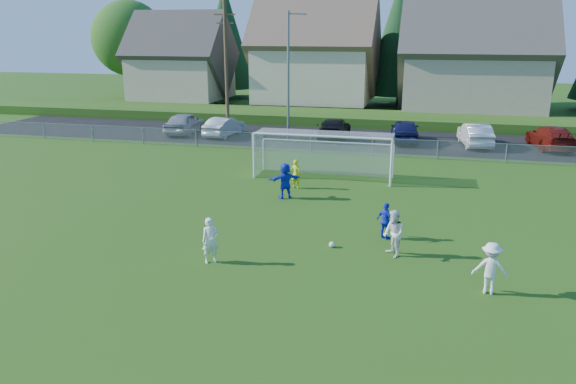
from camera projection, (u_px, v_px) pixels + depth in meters
name	position (u px, v px, depth m)	size (l,w,h in m)	color
ground	(218.00, 317.00, 15.64)	(160.00, 160.00, 0.00)	#193D0C
asphalt_lot	(352.00, 139.00, 41.27)	(60.00, 60.00, 0.00)	black
grass_embankment	(364.00, 119.00, 48.15)	(70.00, 6.00, 0.80)	#1E420F
soccer_ball	(332.00, 244.00, 20.66)	(0.22, 0.22, 0.22)	white
player_white_a	(210.00, 240.00, 19.14)	(0.58, 0.38, 1.60)	white
player_white_b	(394.00, 234.00, 19.67)	(0.82, 0.64, 1.68)	white
player_white_c	(491.00, 268.00, 16.87)	(1.05, 0.61, 1.63)	white
player_blue_a	(386.00, 221.00, 21.36)	(0.84, 0.35, 1.43)	#152CCB
player_blue_b	(285.00, 181.00, 26.54)	(1.58, 0.50, 1.71)	#152CCB
goalkeeper	(296.00, 174.00, 28.25)	(0.54, 0.35, 1.48)	#CEE41A
car_a	(185.00, 123.00, 43.22)	(1.93, 4.80, 1.64)	#9A9EA1
car_b	(224.00, 127.00, 42.25)	(1.51, 4.34, 1.43)	silver
car_d	(334.00, 128.00, 41.48)	(2.05, 5.03, 1.46)	black
car_e	(405.00, 131.00, 39.93)	(1.94, 4.81, 1.64)	#12153F
car_f	(475.00, 135.00, 38.63)	(1.65, 4.74, 1.56)	silver
car_g	(551.00, 137.00, 37.80)	(2.15, 5.29, 1.53)	maroon
soccer_goal	(324.00, 148.00, 30.15)	(7.42, 1.90, 2.50)	white
chainlink_fence	(341.00, 145.00, 35.97)	(52.06, 0.06, 1.20)	gray
streetlight	(289.00, 72.00, 39.57)	(1.38, 0.18, 9.00)	slate
utility_pole	(226.00, 66.00, 41.60)	(1.60, 0.26, 10.00)	#473321
houses_row	(397.00, 34.00, 52.71)	(53.90, 11.45, 13.27)	tan
tree_row	(392.00, 38.00, 58.89)	(65.98, 12.36, 13.80)	#382616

